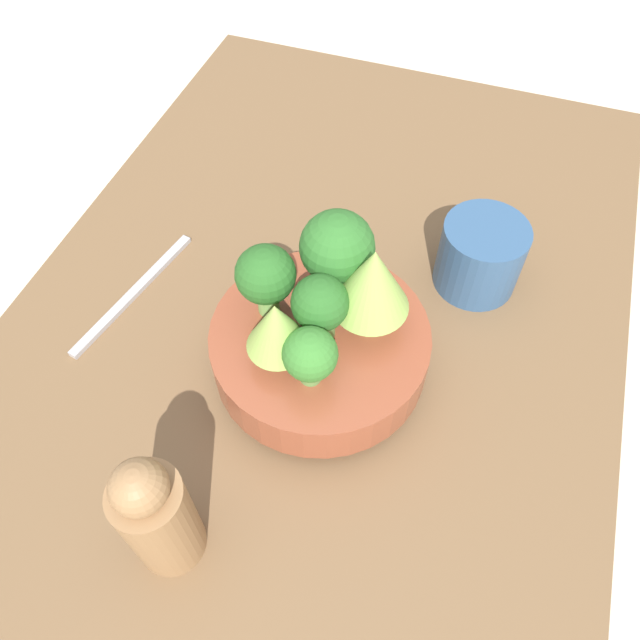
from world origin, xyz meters
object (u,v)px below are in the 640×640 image
Objects in this scene: cup at (480,256)px; pepper_mill at (157,515)px; bowl at (320,348)px; fork at (134,293)px.

cup is 0.61× the size of pepper_mill.
cup is at bearing 143.13° from bowl.
bowl is 1.10× the size of fork.
cup reaches higher than bowl.
fork is at bearing -95.68° from bowl.
pepper_mill is (0.36, -0.18, 0.03)m from cup.
cup is at bearing 112.34° from fork.
cup reaches higher than fork.
pepper_mill is 0.28m from fork.
pepper_mill is at bearing -16.45° from bowl.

